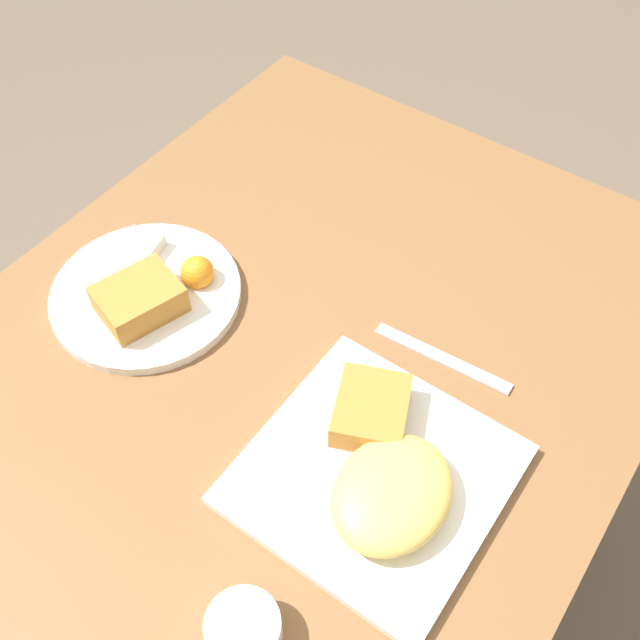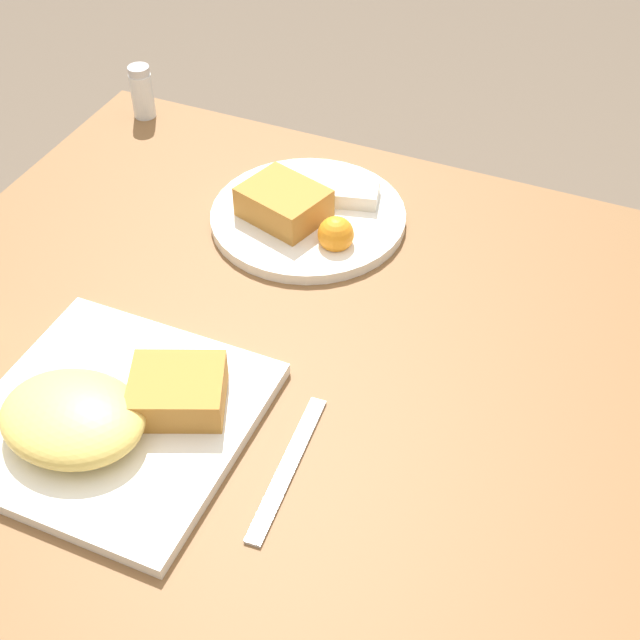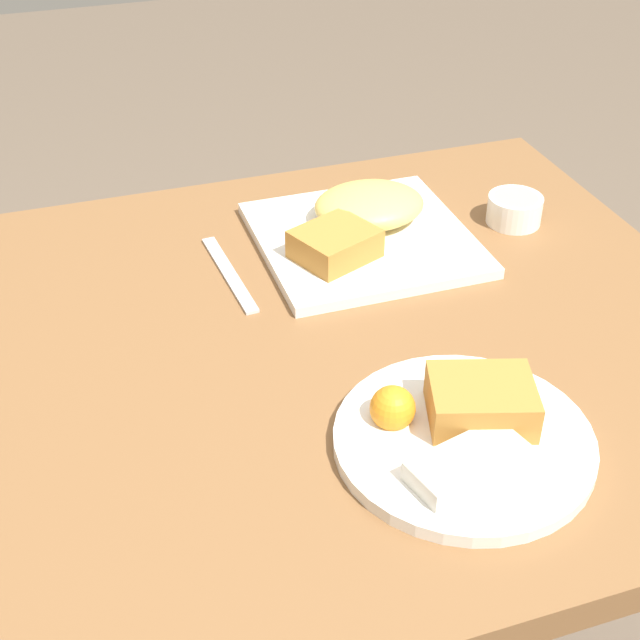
% 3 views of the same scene
% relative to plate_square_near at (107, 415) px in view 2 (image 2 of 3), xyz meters
% --- Properties ---
extents(dining_table, '(0.94, 0.80, 0.75)m').
position_rel_plate_square_near_xyz_m(dining_table, '(0.12, 0.18, -0.12)').
color(dining_table, brown).
rests_on(dining_table, ground_plane).
extents(plate_square_near, '(0.26, 0.26, 0.06)m').
position_rel_plate_square_near_xyz_m(plate_square_near, '(0.00, 0.00, 0.00)').
color(plate_square_near, white).
rests_on(plate_square_near, dining_table).
extents(plate_oval_far, '(0.25, 0.25, 0.05)m').
position_rel_plate_square_near_xyz_m(plate_oval_far, '(0.04, 0.38, -0.01)').
color(plate_oval_far, white).
rests_on(plate_oval_far, dining_table).
extents(salt_shaker, '(0.03, 0.03, 0.08)m').
position_rel_plate_square_near_xyz_m(salt_shaker, '(-0.28, 0.53, 0.01)').
color(salt_shaker, white).
rests_on(salt_shaker, dining_table).
extents(butter_knife, '(0.03, 0.18, 0.00)m').
position_rel_plate_square_near_xyz_m(butter_knife, '(0.18, 0.03, -0.02)').
color(butter_knife, silver).
rests_on(butter_knife, dining_table).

